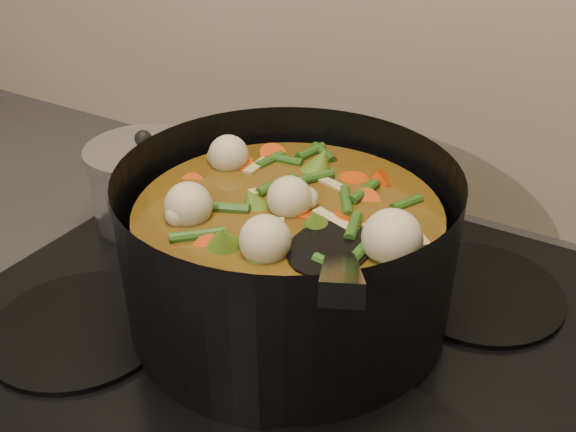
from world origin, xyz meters
The scene contains 3 objects.
stovetop centered at (0.00, 1.93, 0.92)m, with size 0.62×0.54×0.03m.
stockpot centered at (0.00, 1.93, 1.00)m, with size 0.39×0.42×0.24m.
saucepan centered at (-0.24, 2.00, 0.98)m, with size 0.15×0.15×0.12m.
Camera 1 is at (0.27, 1.49, 1.35)m, focal length 40.00 mm.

